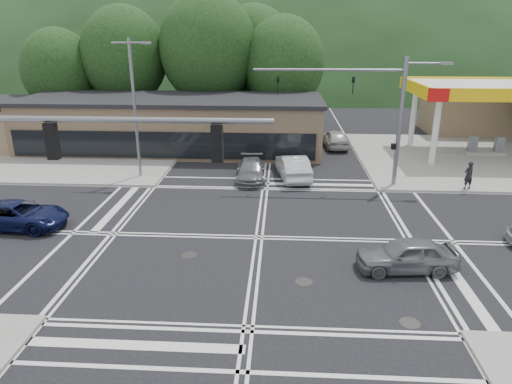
# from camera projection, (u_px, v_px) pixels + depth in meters

# --- Properties ---
(ground) EXTENTS (120.00, 120.00, 0.00)m
(ground) POSITION_uv_depth(u_px,v_px,m) (259.00, 237.00, 21.97)
(ground) COLOR black
(ground) RESTS_ON ground
(sidewalk_ne) EXTENTS (16.00, 16.00, 0.15)m
(sidewalk_ne) POSITION_uv_depth(u_px,v_px,m) (463.00, 158.00, 35.23)
(sidewalk_ne) COLOR gray
(sidewalk_ne) RESTS_ON ground
(sidewalk_nw) EXTENTS (16.00, 16.00, 0.15)m
(sidewalk_nw) POSITION_uv_depth(u_px,v_px,m) (84.00, 153.00, 36.88)
(sidewalk_nw) COLOR gray
(sidewalk_nw) RESTS_ON ground
(gas_station_canopy) EXTENTS (12.32, 8.34, 5.75)m
(gas_station_canopy) POSITION_uv_depth(u_px,v_px,m) (495.00, 92.00, 34.39)
(gas_station_canopy) COLOR silver
(gas_station_canopy) RESTS_ON ground
(convenience_store) EXTENTS (10.00, 6.00, 3.80)m
(convenience_store) POSITION_uv_depth(u_px,v_px,m) (480.00, 113.00, 43.75)
(convenience_store) COLOR #846B4F
(convenience_store) RESTS_ON ground
(commercial_row) EXTENTS (24.00, 8.00, 4.00)m
(commercial_row) POSITION_uv_depth(u_px,v_px,m) (173.00, 125.00, 37.73)
(commercial_row) COLOR brown
(commercial_row) RESTS_ON ground
(hill_north) EXTENTS (252.00, 126.00, 140.00)m
(hill_north) POSITION_uv_depth(u_px,v_px,m) (279.00, 73.00, 106.61)
(hill_north) COLOR black
(hill_north) RESTS_ON ground
(tree_n_a) EXTENTS (8.00, 8.00, 11.75)m
(tree_n_a) POSITION_uv_depth(u_px,v_px,m) (124.00, 56.00, 42.92)
(tree_n_a) COLOR #382619
(tree_n_a) RESTS_ON ground
(tree_n_b) EXTENTS (9.00, 9.00, 12.98)m
(tree_n_b) POSITION_uv_depth(u_px,v_px,m) (208.00, 49.00, 42.26)
(tree_n_b) COLOR #382619
(tree_n_b) RESTS_ON ground
(tree_n_c) EXTENTS (7.60, 7.60, 10.87)m
(tree_n_c) POSITION_uv_depth(u_px,v_px,m) (283.00, 64.00, 42.31)
(tree_n_c) COLOR #382619
(tree_n_c) RESTS_ON ground
(tree_n_d) EXTENTS (6.80, 6.80, 9.76)m
(tree_n_d) POSITION_uv_depth(u_px,v_px,m) (59.00, 71.00, 42.74)
(tree_n_d) COLOR #382619
(tree_n_d) RESTS_ON ground
(tree_n_e) EXTENTS (8.40, 8.40, 11.98)m
(tree_n_e) POSITION_uv_depth(u_px,v_px,m) (254.00, 54.00, 46.02)
(tree_n_e) COLOR #382619
(tree_n_e) RESTS_ON ground
(streetlight_nw) EXTENTS (2.50, 0.25, 9.00)m
(streetlight_nw) POSITION_uv_depth(u_px,v_px,m) (135.00, 103.00, 29.21)
(streetlight_nw) COLOR slate
(streetlight_nw) RESTS_ON ground
(signal_mast_ne) EXTENTS (11.65, 0.30, 8.00)m
(signal_mast_ne) POSITION_uv_depth(u_px,v_px,m) (381.00, 106.00, 27.60)
(signal_mast_ne) COLOR slate
(signal_mast_ne) RESTS_ON ground
(signal_mast_sw) EXTENTS (9.14, 0.28, 8.00)m
(signal_mast_sw) POSITION_uv_depth(u_px,v_px,m) (19.00, 192.00, 12.89)
(signal_mast_sw) COLOR slate
(signal_mast_sw) RESTS_ON ground
(car_blue_west) EXTENTS (4.95, 2.45, 1.35)m
(car_blue_west) POSITION_uv_depth(u_px,v_px,m) (18.00, 215.00, 22.88)
(car_blue_west) COLOR #0C1238
(car_blue_west) RESTS_ON ground
(car_grey_center) EXTENTS (4.23, 1.97, 1.40)m
(car_grey_center) POSITION_uv_depth(u_px,v_px,m) (407.00, 255.00, 18.78)
(car_grey_center) COLOR slate
(car_grey_center) RESTS_ON ground
(car_queue_a) EXTENTS (2.48, 5.10, 1.61)m
(car_queue_a) POSITION_uv_depth(u_px,v_px,m) (293.00, 167.00, 30.46)
(car_queue_a) COLOR silver
(car_queue_a) RESTS_ON ground
(car_queue_b) EXTENTS (2.16, 4.58, 1.52)m
(car_queue_b) POSITION_uv_depth(u_px,v_px,m) (335.00, 139.00, 38.60)
(car_queue_b) COLOR #B2B2AE
(car_queue_b) RESTS_ON ground
(car_northbound) EXTENTS (2.01, 4.58, 1.31)m
(car_northbound) POSITION_uv_depth(u_px,v_px,m) (251.00, 170.00, 30.27)
(car_northbound) COLOR slate
(car_northbound) RESTS_ON ground
(pedestrian) EXTENTS (0.74, 0.60, 1.74)m
(pedestrian) POSITION_uv_depth(u_px,v_px,m) (469.00, 175.00, 27.99)
(pedestrian) COLOR black
(pedestrian) RESTS_ON sidewalk_ne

